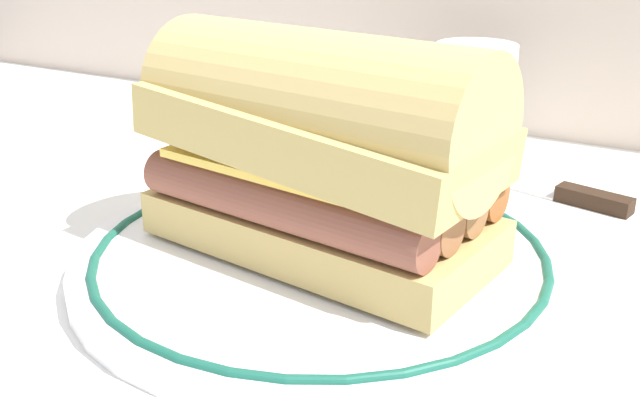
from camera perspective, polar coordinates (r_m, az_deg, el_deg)
ground_plane at (r=0.42m, az=0.31°, el=-7.88°), size 1.50×1.50×0.00m
plate at (r=0.46m, az=0.00°, el=-4.30°), size 0.30×0.30×0.01m
sausage_sandwich at (r=0.43m, az=0.00°, el=4.13°), size 0.22×0.14×0.13m
drinking_glass at (r=0.68m, az=11.48°, el=6.91°), size 0.07×0.07×0.10m
butter_knife at (r=0.60m, az=17.07°, el=0.69°), size 0.15×0.05×0.01m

